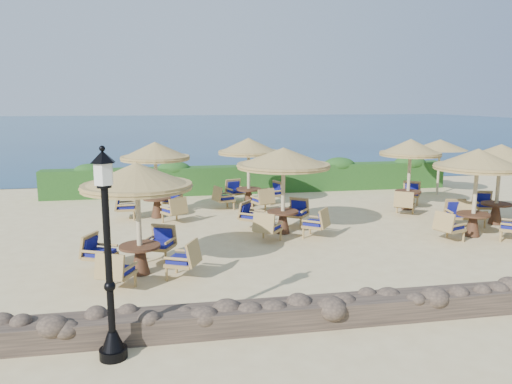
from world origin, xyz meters
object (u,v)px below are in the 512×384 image
Objects in this scene: cafe_set_3 at (156,167)px; cafe_set_6 at (500,168)px; extra_parasol at (440,145)px; cafe_set_5 at (410,160)px; lamp_post at (109,265)px; cafe_set_4 at (249,163)px; cafe_set_1 at (283,174)px; cafe_set_2 at (477,176)px; cafe_set_0 at (138,201)px.

cafe_set_6 is at bearing -15.25° from cafe_set_3.
cafe_set_5 reaches higher than extra_parasol.
lamp_post reaches higher than cafe_set_3.
cafe_set_4 is at bearing 150.59° from cafe_set_6.
lamp_post is 8.22m from cafe_set_1.
cafe_set_2 is at bearing -14.03° from cafe_set_1.
cafe_set_1 is 5.72m from cafe_set_2.
cafe_set_0 is at bearing -93.30° from cafe_set_3.
cafe_set_1 is 0.99× the size of cafe_set_4.
cafe_set_0 and cafe_set_1 have the same top height.
cafe_set_2 is 10.29m from cafe_set_3.
lamp_post reaches higher than cafe_set_0.
lamp_post is at bearing -93.53° from cafe_set_3.
cafe_set_0 is at bearing -150.29° from cafe_set_5.
lamp_post is 1.38× the size of extra_parasol.
cafe_set_5 is at bearing 24.68° from cafe_set_1.
cafe_set_4 is 1.05× the size of cafe_set_6.
lamp_post is 11.76m from cafe_set_4.
cafe_set_0 is (-12.33, -8.07, -0.41)m from extra_parasol.
cafe_set_3 is (0.34, 5.84, 0.04)m from cafe_set_0.
cafe_set_2 is 0.99× the size of cafe_set_3.
cafe_set_0 is 1.04× the size of cafe_set_5.
extra_parasol is 14.75m from cafe_set_0.
cafe_set_1 is 1.04× the size of cafe_set_6.
lamp_post is 1.20× the size of cafe_set_6.
cafe_set_3 is at bearing -160.02° from cafe_set_4.
extra_parasol is at bearing 67.97° from cafe_set_2.
cafe_set_1 is at bearing -155.32° from cafe_set_5.
cafe_set_6 is at bearing -1.20° from cafe_set_1.
lamp_post reaches higher than cafe_set_2.
cafe_set_3 is (-9.38, 4.25, -0.04)m from cafe_set_2.
cafe_set_3 is (0.60, 9.77, 0.25)m from lamp_post.
extra_parasol is 0.85× the size of cafe_set_0.
extra_parasol is at bearing 43.47° from cafe_set_5.
cafe_set_4 is (-5.91, 5.51, -0.16)m from cafe_set_2.
cafe_set_4 is at bearing -173.53° from extra_parasol.
cafe_set_4 is at bearing 69.75° from lamp_post.
cafe_set_3 and cafe_set_6 have the same top height.
cafe_set_0 is 8.06m from cafe_set_4.
cafe_set_6 is at bearing 13.97° from cafe_set_0.
cafe_set_2 is 2.07m from cafe_set_6.
cafe_set_2 and cafe_set_4 have the same top height.
extra_parasol is 3.78m from cafe_set_5.
cafe_set_1 is (4.43, 6.91, 0.29)m from lamp_post.
cafe_set_5 is (9.87, 9.41, 0.33)m from lamp_post.
cafe_set_5 is (-2.73, -2.59, -0.29)m from extra_parasol.
lamp_post is 1.16× the size of cafe_set_1.
cafe_set_2 reaches higher than extra_parasol.
extra_parasol is 9.63m from cafe_set_1.
cafe_set_6 is (7.21, -0.15, 0.03)m from cafe_set_1.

